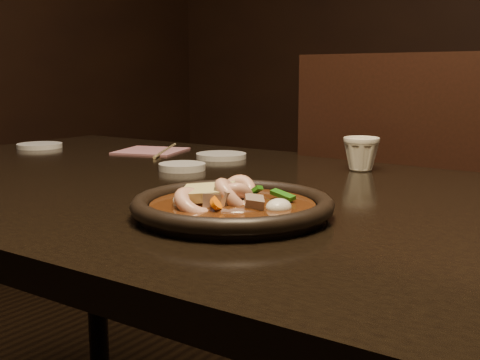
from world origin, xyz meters
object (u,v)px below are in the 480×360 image
Objects in this scene: plate at (233,207)px; tea_cup at (361,153)px; table at (208,225)px; chair at (408,245)px.

tea_cup reaches higher than plate.
plate is at bearing -45.04° from table.
chair is 3.61× the size of plate.
chair is 13.80× the size of tea_cup.
plate is 3.83× the size of tea_cup.
chair is 0.37m from tea_cup.
tea_cup is at bearing 59.52° from table.
tea_cup is at bearing 89.51° from chair.
chair is (0.18, 0.55, -0.14)m from table.
tea_cup is at bearing 91.98° from plate.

